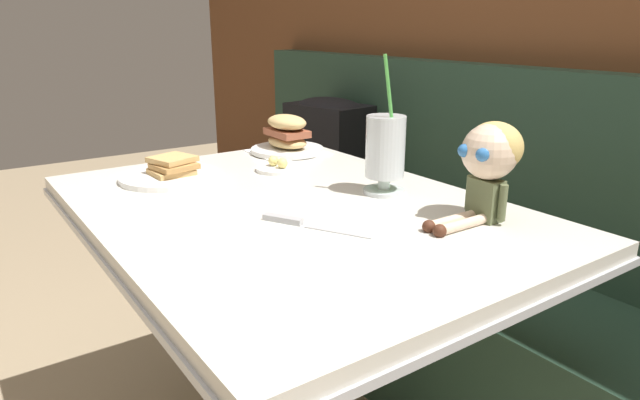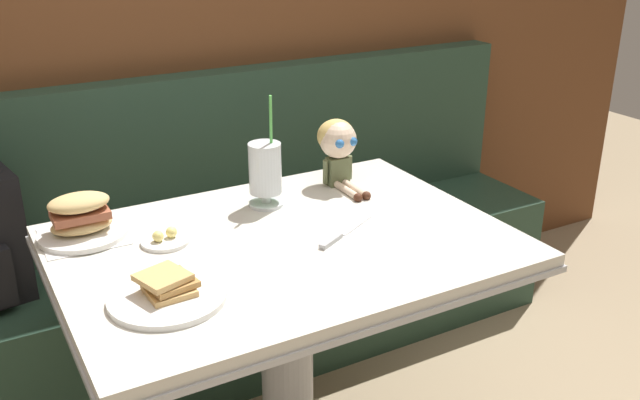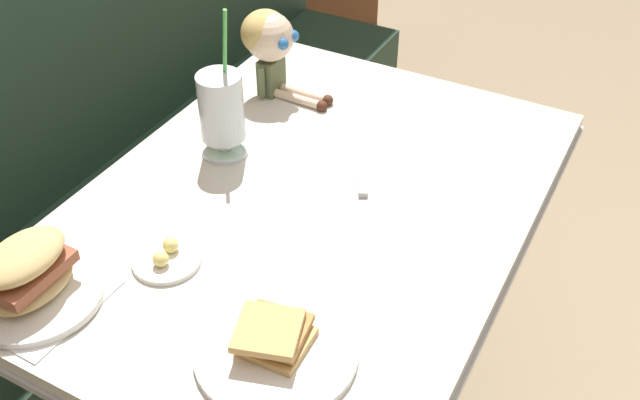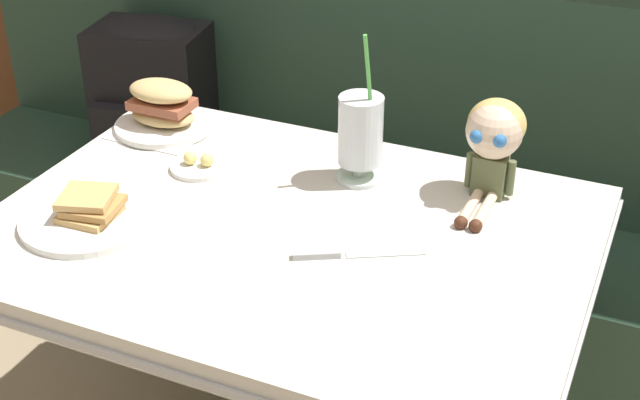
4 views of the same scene
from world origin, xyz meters
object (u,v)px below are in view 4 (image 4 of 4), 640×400
at_px(sandwich_plate, 163,111).
at_px(milkshake_glass, 361,134).
at_px(butter_saucer, 199,165).
at_px(butter_knife, 336,254).
at_px(seated_doll, 494,136).
at_px(backpack, 151,89).
at_px(toast_plate, 88,216).

bearing_deg(sandwich_plate, milkshake_glass, -4.58).
xyz_separation_m(sandwich_plate, butter_saucer, (0.17, -0.13, -0.04)).
xyz_separation_m(butter_saucer, butter_knife, (0.39, -0.19, -0.00)).
distance_m(seated_doll, backpack, 1.09).
bearing_deg(butter_saucer, toast_plate, -106.82).
bearing_deg(seated_doll, butter_knife, -120.44).
xyz_separation_m(toast_plate, backpack, (-0.35, 0.74, -0.10)).
xyz_separation_m(toast_plate, seated_doll, (0.66, 0.40, 0.11)).
bearing_deg(milkshake_glass, butter_saucer, -163.48).
relative_size(toast_plate, milkshake_glass, 0.79).
xyz_separation_m(butter_saucer, backpack, (-0.44, 0.48, -0.09)).
distance_m(butter_knife, backpack, 1.06).
xyz_separation_m(toast_plate, sandwich_plate, (-0.09, 0.40, 0.03)).
xyz_separation_m(sandwich_plate, backpack, (-0.27, 0.34, -0.13)).
distance_m(toast_plate, seated_doll, 0.78).
bearing_deg(butter_saucer, milkshake_glass, 16.52).
relative_size(milkshake_glass, sandwich_plate, 1.43).
height_order(toast_plate, butter_saucer, toast_plate).
height_order(toast_plate, butter_knife, toast_plate).
relative_size(milkshake_glass, butter_saucer, 2.63).
bearing_deg(butter_saucer, backpack, 132.50).
relative_size(sandwich_plate, seated_doll, 1.01).
height_order(butter_saucer, seated_doll, seated_doll).
height_order(milkshake_glass, sandwich_plate, milkshake_glass).
distance_m(milkshake_glass, butter_saucer, 0.35).
relative_size(milkshake_glass, seated_doll, 1.45).
distance_m(butter_saucer, butter_knife, 0.43).
bearing_deg(toast_plate, butter_knife, 9.96).
distance_m(butter_saucer, seated_doll, 0.60).
xyz_separation_m(milkshake_glass, butter_saucer, (-0.32, -0.09, -0.09)).
xyz_separation_m(toast_plate, milkshake_glass, (0.40, 0.36, 0.09)).
bearing_deg(toast_plate, seated_doll, 31.67).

